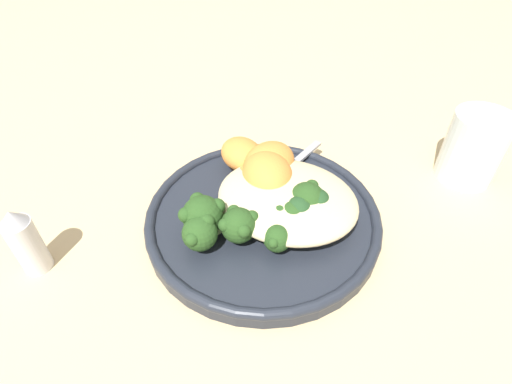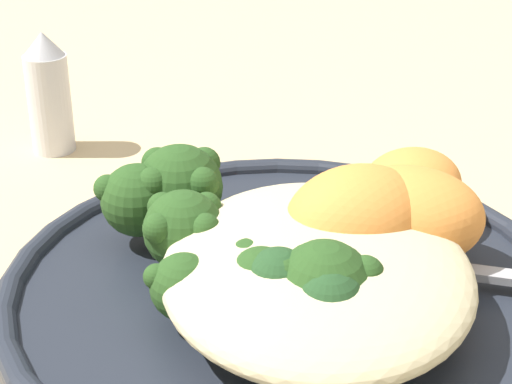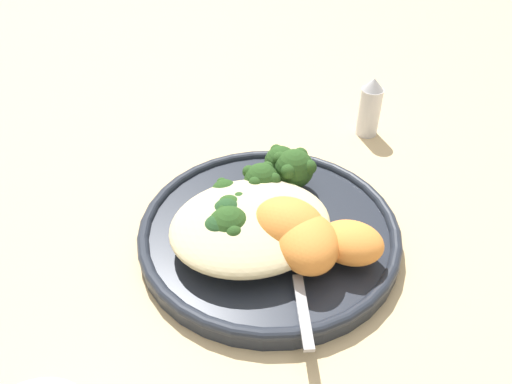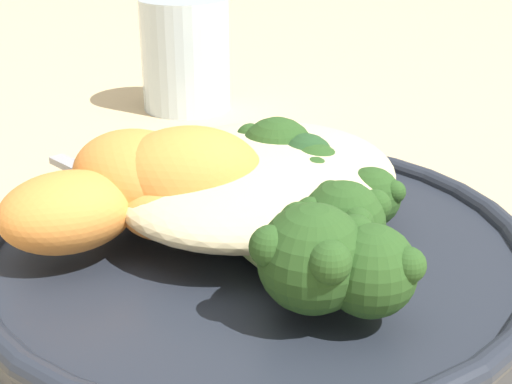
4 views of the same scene
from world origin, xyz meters
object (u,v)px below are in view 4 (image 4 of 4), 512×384
broccoli_stalk_3 (315,204)px  broccoli_stalk_5 (300,182)px  sweet_potato_chunk_3 (186,179)px  kale_tuft (288,163)px  plate (256,250)px  water_glass (185,55)px  broccoli_stalk_4 (294,195)px  broccoli_stalk_6 (271,162)px  sweet_potato_chunk_1 (67,212)px  sweet_potato_chunk_2 (138,176)px  quinoa_mound (259,177)px  sweet_potato_chunk_0 (181,203)px  broccoli_stalk_0 (295,250)px  broccoli_stalk_1 (345,263)px  broccoli_stalk_2 (317,221)px  spoon (137,194)px

broccoli_stalk_3 → broccoli_stalk_5: size_ratio=1.16×
sweet_potato_chunk_3 → kale_tuft: size_ratio=1.33×
broccoli_stalk_3 → sweet_potato_chunk_3: size_ratio=1.44×
plate → water_glass: (-0.21, -0.18, 0.03)m
broccoli_stalk_4 → broccoli_stalk_6: size_ratio=0.70×
broccoli_stalk_3 → sweet_potato_chunk_1: sweet_potato_chunk_1 is taller
kale_tuft → sweet_potato_chunk_2: bearing=-39.1°
sweet_potato_chunk_3 → broccoli_stalk_6: bearing=159.2°
sweet_potato_chunk_3 → kale_tuft: sweet_potato_chunk_3 is taller
quinoa_mound → sweet_potato_chunk_0: bearing=-23.1°
quinoa_mound → broccoli_stalk_0: bearing=39.3°
broccoli_stalk_0 → broccoli_stalk_5: broccoli_stalk_0 is taller
broccoli_stalk_5 → sweet_potato_chunk_3: size_ratio=1.24×
plate → water_glass: water_glass is taller
broccoli_stalk_1 → sweet_potato_chunk_0: size_ratio=2.02×
broccoli_stalk_1 → water_glass: 0.34m
broccoli_stalk_0 → broccoli_stalk_5: size_ratio=1.18×
broccoli_stalk_3 → sweet_potato_chunk_0: (0.04, -0.05, 0.00)m
broccoli_stalk_2 → broccoli_stalk_1: bearing=-46.2°
broccoli_stalk_3 → sweet_potato_chunk_3: (0.03, -0.05, 0.01)m
broccoli_stalk_3 → sweet_potato_chunk_0: 0.06m
spoon → sweet_potato_chunk_0: bearing=171.9°
sweet_potato_chunk_0 → broccoli_stalk_2: bearing=99.6°
broccoli_stalk_3 → broccoli_stalk_5: (-0.01, -0.01, 0.00)m
broccoli_stalk_6 → kale_tuft: size_ratio=1.80×
quinoa_mound → broccoli_stalk_4: 0.02m
sweet_potato_chunk_0 → water_glass: (-0.23, -0.15, 0.01)m
sweet_potato_chunk_3 → kale_tuft: bearing=155.6°
sweet_potato_chunk_0 → sweet_potato_chunk_1: (0.04, -0.04, 0.00)m
plate → quinoa_mound: (-0.02, -0.01, 0.03)m
broccoli_stalk_0 → broccoli_stalk_6: 0.10m
broccoli_stalk_0 → broccoli_stalk_1: bearing=49.0°
broccoli_stalk_0 → broccoli_stalk_2: broccoli_stalk_0 is taller
broccoli_stalk_1 → broccoli_stalk_5: (-0.07, -0.05, -0.00)m
quinoa_mound → broccoli_stalk_0: (0.06, 0.05, 0.00)m
broccoli_stalk_0 → broccoli_stalk_6: size_ratio=1.08×
broccoli_stalk_1 → sweet_potato_chunk_1: 0.13m
plate → sweet_potato_chunk_0: size_ratio=4.47×
sweet_potato_chunk_2 → broccoli_stalk_4: bearing=117.0°
broccoli_stalk_1 → sweet_potato_chunk_3: 0.09m
sweet_potato_chunk_1 → sweet_potato_chunk_0: bearing=135.9°
sweet_potato_chunk_2 → water_glass: (-0.22, -0.13, 0.00)m
plate → sweet_potato_chunk_1: bearing=-49.8°
sweet_potato_chunk_0 → sweet_potato_chunk_1: sweet_potato_chunk_1 is taller
kale_tuft → broccoli_stalk_2: bearing=38.0°
broccoli_stalk_1 → sweet_potato_chunk_2: sweet_potato_chunk_2 is taller
plate → kale_tuft: size_ratio=4.91×
quinoa_mound → broccoli_stalk_5: size_ratio=1.76×
broccoli_stalk_4 → broccoli_stalk_1: bearing=-92.8°
kale_tuft → broccoli_stalk_5: bearing=43.6°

